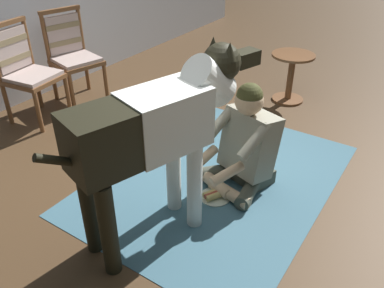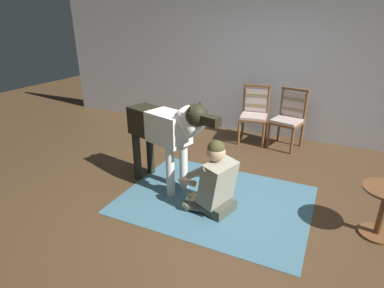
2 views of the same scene
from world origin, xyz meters
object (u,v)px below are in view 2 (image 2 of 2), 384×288
at_px(person_sitting_on_floor, 214,182).
at_px(large_dog, 165,130).
at_px(dining_chair_left_of_pair, 255,111).
at_px(round_side_table, 384,208).
at_px(hot_dog_on_plate, 195,198).
at_px(dining_chair_right_of_pair, 289,115).

bearing_deg(person_sitting_on_floor, large_dog, 162.86).
xyz_separation_m(dining_chair_left_of_pair, large_dog, (-0.58, -2.11, 0.25)).
bearing_deg(round_side_table, hot_dog_on_plate, -174.06).
distance_m(person_sitting_on_floor, large_dog, 0.90).
xyz_separation_m(large_dog, hot_dog_on_plate, (0.48, -0.15, -0.77)).
distance_m(person_sitting_on_floor, hot_dog_on_plate, 0.44).
distance_m(dining_chair_right_of_pair, hot_dog_on_plate, 2.41).
xyz_separation_m(hot_dog_on_plate, round_side_table, (1.96, 0.20, 0.30)).
distance_m(dining_chair_right_of_pair, person_sitting_on_floor, 2.38).
bearing_deg(dining_chair_left_of_pair, round_side_table, -47.85).
xyz_separation_m(large_dog, round_side_table, (2.43, 0.06, -0.46)).
height_order(dining_chair_left_of_pair, large_dog, large_dog).
bearing_deg(dining_chair_right_of_pair, hot_dog_on_plate, -107.24).
distance_m(dining_chair_left_of_pair, round_side_table, 2.77).
bearing_deg(dining_chair_left_of_pair, person_sitting_on_floor, -85.82).
height_order(dining_chair_left_of_pair, person_sitting_on_floor, dining_chair_left_of_pair).
height_order(large_dog, round_side_table, large_dog).
distance_m(large_dog, hot_dog_on_plate, 0.91).
bearing_deg(large_dog, hot_dog_on_plate, -17.14).
relative_size(dining_chair_left_of_pair, dining_chair_right_of_pair, 1.00).
bearing_deg(person_sitting_on_floor, hot_dog_on_plate, 162.86).
relative_size(person_sitting_on_floor, large_dog, 0.57).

